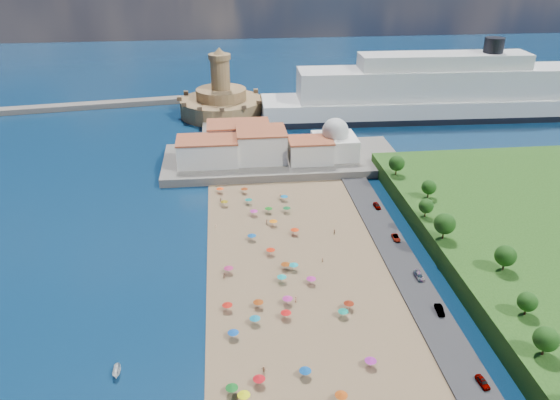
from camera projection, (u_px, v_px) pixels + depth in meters
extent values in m
plane|color=#071938|center=(275.00, 269.00, 144.34)|extent=(700.00, 700.00, 0.00)
cube|color=#59544C|center=(282.00, 160.00, 209.81)|extent=(90.00, 36.00, 3.00)
cube|color=#59544C|center=(223.00, 133.00, 239.01)|extent=(18.00, 70.00, 2.40)
cube|color=#59544C|center=(23.00, 110.00, 269.50)|extent=(199.03, 34.77, 2.60)
cube|color=silver|center=(208.00, 152.00, 200.84)|extent=(22.00, 14.00, 9.00)
cube|color=silver|center=(261.00, 145.00, 204.15)|extent=(18.00, 16.00, 11.00)
cube|color=silver|center=(310.00, 151.00, 203.01)|extent=(16.00, 12.00, 8.00)
cube|color=silver|center=(239.00, 137.00, 214.29)|extent=(24.00, 14.00, 10.00)
cube|color=silver|center=(335.00, 146.00, 207.56)|extent=(16.00, 16.00, 8.00)
sphere|color=silver|center=(335.00, 131.00, 204.92)|extent=(10.00, 10.00, 10.00)
cylinder|color=silver|center=(336.00, 122.00, 203.25)|extent=(1.20, 1.20, 1.60)
cylinder|color=#A37951|center=(222.00, 107.00, 264.55)|extent=(40.00, 40.00, 8.00)
cylinder|color=#A37951|center=(221.00, 94.00, 261.68)|extent=(24.00, 24.00, 5.00)
cylinder|color=#A37951|center=(220.00, 74.00, 257.50)|extent=(9.00, 9.00, 14.00)
cylinder|color=#A37951|center=(219.00, 57.00, 253.89)|extent=(10.40, 10.40, 2.40)
cone|color=#A37951|center=(219.00, 51.00, 252.70)|extent=(6.00, 6.00, 3.00)
cube|color=black|center=(437.00, 114.00, 262.75)|extent=(170.42, 29.97, 2.73)
cube|color=silver|center=(438.00, 107.00, 261.12)|extent=(169.41, 29.54, 10.13)
cube|color=silver|center=(441.00, 83.00, 255.92)|extent=(135.54, 24.08, 13.50)
cube|color=silver|center=(444.00, 61.00, 251.46)|extent=(79.18, 17.98, 6.75)
cylinder|color=black|center=(494.00, 45.00, 250.12)|extent=(9.00, 9.00, 6.75)
cylinder|color=gray|center=(273.00, 223.00, 164.68)|extent=(0.07, 0.07, 2.00)
cone|color=orange|center=(273.00, 220.00, 164.29)|extent=(2.50, 2.50, 0.60)
cylinder|color=gray|center=(244.00, 191.00, 185.40)|extent=(0.07, 0.07, 2.00)
cone|color=maroon|center=(244.00, 188.00, 185.00)|extent=(2.50, 2.50, 0.60)
cylinder|color=gray|center=(233.00, 335.00, 118.89)|extent=(0.07, 0.07, 2.00)
cone|color=#0C47A2|center=(233.00, 331.00, 118.49)|extent=(2.50, 2.50, 0.60)
cylinder|color=gray|center=(227.00, 307.00, 127.64)|extent=(0.07, 0.07, 2.00)
cone|color=red|center=(227.00, 304.00, 127.25)|extent=(2.50, 2.50, 0.60)
cylinder|color=gray|center=(252.00, 237.00, 156.86)|extent=(0.07, 0.07, 2.00)
cone|color=#0B4C98|center=(252.00, 235.00, 156.46)|extent=(2.50, 2.50, 0.60)
cylinder|color=gray|center=(269.00, 210.00, 172.24)|extent=(0.07, 0.07, 2.00)
cone|color=#147318|center=(269.00, 208.00, 171.84)|extent=(2.50, 2.50, 0.60)
cylinder|color=gray|center=(286.00, 315.00, 125.07)|extent=(0.07, 0.07, 2.00)
cone|color=red|center=(286.00, 312.00, 124.67)|extent=(2.50, 2.50, 0.60)
cylinder|color=gray|center=(285.00, 266.00, 143.34)|extent=(0.07, 0.07, 2.00)
cone|color=#913C0D|center=(285.00, 263.00, 142.94)|extent=(2.50, 2.50, 0.60)
cylinder|color=gray|center=(271.00, 252.00, 149.85)|extent=(0.07, 0.07, 2.00)
cone|color=red|center=(271.00, 249.00, 149.45)|extent=(2.50, 2.50, 0.60)
cylinder|color=gray|center=(282.00, 279.00, 138.05)|extent=(0.07, 0.07, 2.00)
cone|color=#10999B|center=(282.00, 276.00, 137.65)|extent=(2.50, 2.50, 0.60)
cylinder|color=gray|center=(287.00, 210.00, 172.54)|extent=(0.07, 0.07, 2.00)
cone|color=#11622A|center=(287.00, 207.00, 172.14)|extent=(2.50, 2.50, 0.60)
cylinder|color=gray|center=(259.00, 381.00, 106.56)|extent=(0.07, 0.07, 2.00)
cone|color=red|center=(259.00, 378.00, 106.16)|extent=(2.50, 2.50, 0.60)
cylinder|color=gray|center=(343.00, 314.00, 125.51)|extent=(0.07, 0.07, 2.00)
cone|color=#0E8970|center=(343.00, 310.00, 125.12)|extent=(2.50, 2.50, 0.60)
cylinder|color=gray|center=(349.00, 305.00, 128.22)|extent=(0.07, 0.07, 2.00)
cone|color=maroon|center=(349.00, 302.00, 127.82)|extent=(2.50, 2.50, 0.60)
cylinder|color=gray|center=(255.00, 321.00, 123.25)|extent=(0.07, 0.07, 2.00)
cone|color=#107698|center=(255.00, 317.00, 122.85)|extent=(2.50, 2.50, 0.60)
cylinder|color=gray|center=(258.00, 304.00, 128.63)|extent=(0.07, 0.07, 2.00)
cone|color=#93390D|center=(258.00, 301.00, 128.24)|extent=(2.50, 2.50, 0.60)
cylinder|color=gray|center=(305.00, 373.00, 108.55)|extent=(0.07, 0.07, 2.00)
cone|color=#0B4794|center=(305.00, 370.00, 108.16)|extent=(2.50, 2.50, 0.60)
cylinder|color=gray|center=(254.00, 213.00, 170.69)|extent=(0.07, 0.07, 2.00)
cone|color=#C3299C|center=(254.00, 210.00, 170.29)|extent=(2.50, 2.50, 0.60)
cylinder|color=gray|center=(224.00, 203.00, 176.63)|extent=(0.07, 0.07, 2.00)
cone|color=#8A6F0C|center=(224.00, 201.00, 176.23)|extent=(2.50, 2.50, 0.60)
cylinder|color=gray|center=(295.00, 232.00, 159.92)|extent=(0.07, 0.07, 2.00)
cone|color=red|center=(295.00, 229.00, 159.53)|extent=(2.50, 2.50, 0.60)
cylinder|color=gray|center=(294.00, 267.00, 143.04)|extent=(0.07, 0.07, 2.00)
cone|color=teal|center=(294.00, 264.00, 142.64)|extent=(2.50, 2.50, 0.60)
cylinder|color=gray|center=(220.00, 190.00, 185.52)|extent=(0.07, 0.07, 2.00)
cone|color=#FD400B|center=(220.00, 188.00, 185.12)|extent=(2.50, 2.50, 0.60)
cylinder|color=gray|center=(229.00, 270.00, 141.69)|extent=(0.07, 0.07, 2.00)
cone|color=#B02561|center=(229.00, 267.00, 141.29)|extent=(2.50, 2.50, 0.60)
cylinder|color=gray|center=(370.00, 363.00, 111.09)|extent=(0.07, 0.07, 2.00)
cone|color=#9E2197|center=(371.00, 360.00, 110.69)|extent=(2.50, 2.50, 0.60)
cylinder|color=gray|center=(249.00, 201.00, 177.90)|extent=(0.07, 0.07, 2.00)
cone|color=#0D7A72|center=(249.00, 199.00, 177.50)|extent=(2.50, 2.50, 0.60)
cylinder|color=gray|center=(311.00, 281.00, 137.34)|extent=(0.07, 0.07, 2.00)
cone|color=#B12687|center=(311.00, 278.00, 136.94)|extent=(2.50, 2.50, 0.60)
cylinder|color=gray|center=(244.00, 397.00, 102.88)|extent=(0.07, 0.07, 2.00)
cone|color=#DFE60C|center=(244.00, 394.00, 102.48)|extent=(2.50, 2.50, 0.60)
cylinder|color=gray|center=(284.00, 198.00, 180.10)|extent=(0.07, 0.07, 2.00)
cone|color=#0D6AAA|center=(284.00, 196.00, 179.70)|extent=(2.50, 2.50, 0.60)
cylinder|color=gray|center=(232.00, 390.00, 104.50)|extent=(0.07, 0.07, 2.00)
cone|color=#11621C|center=(232.00, 387.00, 104.10)|extent=(2.50, 2.50, 0.60)
cylinder|color=gray|center=(288.00, 301.00, 129.92)|extent=(0.07, 0.07, 2.00)
cone|color=#B62789|center=(288.00, 297.00, 129.53)|extent=(2.50, 2.50, 0.60)
cylinder|color=gray|center=(341.00, 398.00, 102.82)|extent=(0.07, 0.07, 2.00)
cone|color=#B8470E|center=(341.00, 394.00, 102.43)|extent=(2.50, 2.50, 0.60)
imported|color=tan|center=(264.00, 370.00, 109.66)|extent=(1.57, 1.09, 1.63)
imported|color=tan|center=(221.00, 200.00, 179.09)|extent=(0.84, 1.05, 1.66)
imported|color=tan|center=(224.00, 276.00, 139.47)|extent=(1.09, 1.08, 1.78)
imported|color=tan|center=(334.00, 232.00, 160.20)|extent=(0.68, 1.62, 1.69)
imported|color=tan|center=(216.00, 227.00, 162.89)|extent=(0.72, 1.10, 1.60)
imported|color=tan|center=(296.00, 299.00, 130.72)|extent=(0.76, 0.95, 1.68)
imported|color=tan|center=(280.00, 196.00, 181.69)|extent=(1.35, 1.30, 1.85)
imported|color=tan|center=(267.00, 221.00, 165.86)|extent=(0.72, 0.89, 1.70)
imported|color=tan|center=(322.00, 260.00, 146.41)|extent=(0.69, 0.70, 1.62)
imported|color=white|center=(117.00, 372.00, 109.54)|extent=(1.63, 4.07, 1.56)
imported|color=gray|center=(419.00, 276.00, 139.16)|extent=(1.95, 4.52, 1.30)
imported|color=gray|center=(377.00, 206.00, 174.86)|extent=(1.93, 4.27, 1.42)
imported|color=gray|center=(483.00, 382.00, 106.26)|extent=(1.95, 4.01, 1.32)
imported|color=gray|center=(396.00, 238.00, 156.73)|extent=(2.21, 4.38, 1.19)
imported|color=gray|center=(440.00, 310.00, 126.52)|extent=(1.83, 4.37, 1.40)
cylinder|color=#382314|center=(543.00, 349.00, 105.90)|extent=(0.50, 0.50, 2.75)
sphere|color=#14380F|center=(546.00, 339.00, 104.81)|extent=(4.94, 4.94, 4.94)
cylinder|color=#382314|center=(525.00, 310.00, 117.18)|extent=(0.50, 0.50, 2.39)
sphere|color=#14380F|center=(527.00, 302.00, 116.23)|extent=(4.30, 4.30, 4.30)
cylinder|color=#382314|center=(504.00, 265.00, 132.60)|extent=(0.50, 0.50, 2.92)
sphere|color=#14380F|center=(506.00, 256.00, 131.44)|extent=(5.25, 5.25, 5.25)
cylinder|color=#382314|center=(443.00, 233.00, 146.26)|extent=(0.50, 0.50, 3.22)
sphere|color=#14380F|center=(445.00, 224.00, 144.98)|extent=(5.80, 5.80, 5.80)
cylinder|color=#382314|center=(425.00, 213.00, 157.83)|extent=(0.50, 0.50, 2.40)
sphere|color=#14380F|center=(426.00, 206.00, 156.87)|extent=(4.32, 4.32, 4.32)
cylinder|color=#382314|center=(428.00, 194.00, 169.10)|extent=(0.50, 0.50, 2.56)
sphere|color=#14380F|center=(429.00, 187.00, 168.08)|extent=(4.60, 4.60, 4.60)
cylinder|color=#382314|center=(396.00, 171.00, 185.07)|extent=(0.50, 0.50, 3.00)
sphere|color=#14380F|center=(397.00, 163.00, 183.89)|extent=(5.39, 5.39, 5.39)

